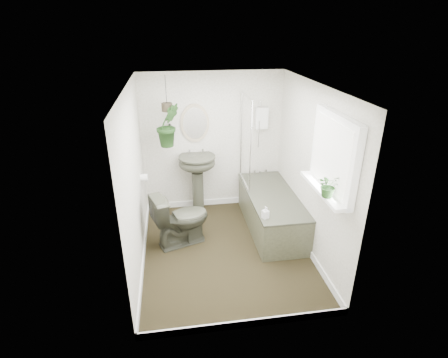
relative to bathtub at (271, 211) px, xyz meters
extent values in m
cube|color=black|center=(-0.80, -0.50, -0.30)|extent=(2.30, 2.80, 0.02)
cube|color=white|center=(-0.80, -0.50, 2.02)|extent=(2.30, 2.80, 0.02)
cube|color=white|center=(-0.80, 0.91, 0.86)|extent=(2.30, 0.02, 2.30)
cube|color=white|center=(-0.80, -1.91, 0.86)|extent=(2.30, 0.02, 2.30)
cube|color=white|center=(-1.96, -0.50, 0.86)|extent=(0.02, 2.80, 2.30)
cube|color=white|center=(0.36, -0.50, 0.86)|extent=(0.02, 2.80, 2.30)
cube|color=white|center=(-0.80, -0.50, -0.24)|extent=(2.30, 2.80, 0.10)
cube|color=white|center=(0.00, 0.84, 1.26)|extent=(0.20, 0.10, 0.35)
ellipsoid|color=tan|center=(-1.08, 0.87, 1.21)|extent=(0.46, 0.03, 0.62)
cylinder|color=black|center=(-1.48, 0.86, 1.11)|extent=(0.04, 0.04, 0.22)
cylinder|color=white|center=(-1.90, 0.20, 0.61)|extent=(0.11, 0.11, 0.11)
cube|color=white|center=(0.29, -1.20, 1.36)|extent=(0.08, 1.00, 0.90)
cube|color=white|center=(0.22, -1.20, 0.94)|extent=(0.18, 1.00, 0.04)
cube|color=white|center=(0.24, -1.20, 1.36)|extent=(0.01, 0.86, 0.76)
imported|color=#383A2D|center=(-1.40, -0.21, 0.12)|extent=(0.90, 0.69, 0.81)
imported|color=black|center=(0.17, -1.41, 1.09)|extent=(0.27, 0.24, 0.26)
imported|color=black|center=(-1.50, 0.55, 1.29)|extent=(0.44, 0.40, 0.65)
imported|color=#2F2829|center=(-0.29, -0.66, 0.38)|extent=(0.10, 0.10, 0.17)
cylinder|color=#2F281D|center=(-1.50, 0.55, 1.55)|extent=(0.16, 0.16, 0.12)
camera|label=1|loc=(-1.45, -4.57, 2.69)|focal=28.00mm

